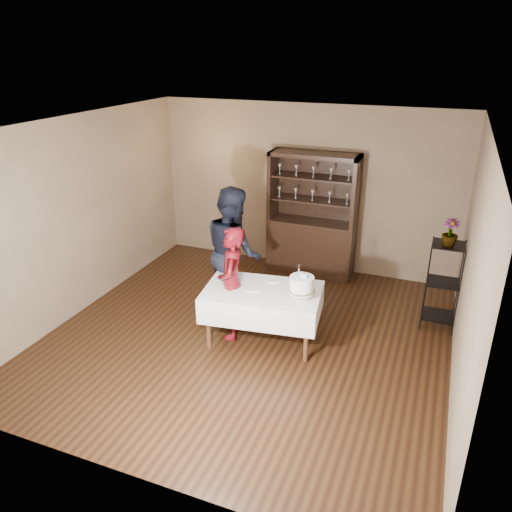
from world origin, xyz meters
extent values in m
plane|color=black|center=(0.00, 0.00, 0.00)|extent=(5.00, 5.00, 0.00)
plane|color=silver|center=(0.00, 0.00, 2.70)|extent=(5.00, 5.00, 0.00)
cube|color=brown|center=(0.00, 2.50, 1.35)|extent=(5.00, 0.02, 2.70)
cube|color=brown|center=(-2.50, 0.00, 1.35)|extent=(0.02, 5.00, 2.70)
cube|color=brown|center=(2.50, 0.00, 1.35)|extent=(0.02, 5.00, 2.70)
cube|color=black|center=(0.20, 2.24, 0.45)|extent=(1.40, 0.48, 0.90)
cube|color=black|center=(0.20, 2.46, 1.45)|extent=(1.40, 0.03, 1.10)
cube|color=black|center=(0.20, 2.24, 1.97)|extent=(1.40, 0.48, 0.06)
cube|color=black|center=(0.20, 2.24, 1.25)|extent=(1.28, 0.42, 0.02)
cube|color=black|center=(0.20, 2.24, 1.62)|extent=(1.28, 0.42, 0.02)
cylinder|color=black|center=(2.08, 1.00, 0.60)|extent=(0.02, 0.02, 1.20)
cylinder|color=black|center=(2.48, 1.00, 0.60)|extent=(0.02, 0.02, 1.20)
cylinder|color=black|center=(2.08, 1.40, 0.60)|extent=(0.02, 0.02, 1.20)
cylinder|color=black|center=(2.48, 1.40, 0.60)|extent=(0.02, 0.02, 1.20)
cube|color=black|center=(2.28, 1.20, 0.15)|extent=(0.40, 0.40, 0.02)
cube|color=black|center=(2.28, 1.20, 0.65)|extent=(0.40, 0.40, 0.01)
cube|color=black|center=(2.28, 1.20, 1.18)|extent=(0.40, 0.40, 0.02)
cube|color=silver|center=(0.20, -0.01, 0.55)|extent=(1.55, 1.08, 0.33)
cylinder|color=#4B2E1B|center=(-0.36, -0.42, 0.34)|extent=(0.06, 0.06, 0.68)
cylinder|color=#4B2E1B|center=(0.85, -0.26, 0.34)|extent=(0.06, 0.06, 0.68)
cylinder|color=#4B2E1B|center=(-0.45, 0.24, 0.34)|extent=(0.06, 0.06, 0.68)
cylinder|color=#4B2E1B|center=(0.76, 0.41, 0.34)|extent=(0.06, 0.06, 0.68)
imported|color=#3D0805|center=(-0.21, -0.03, 0.75)|extent=(0.51, 0.63, 1.49)
imported|color=black|center=(-0.46, 0.59, 0.91)|extent=(1.11, 1.12, 1.82)
cylinder|color=silver|center=(0.71, -0.04, 0.72)|extent=(0.18, 0.18, 0.01)
cylinder|color=silver|center=(0.71, -0.04, 0.76)|extent=(0.05, 0.05, 0.09)
cylinder|color=silver|center=(0.71, -0.04, 0.82)|extent=(0.33, 0.33, 0.01)
cylinder|color=#497035|center=(0.71, -0.04, 0.83)|extent=(0.32, 0.32, 0.02)
cylinder|color=white|center=(0.71, -0.04, 0.91)|extent=(0.34, 0.34, 0.18)
sphere|color=#5E7DC9|center=(0.73, -0.04, 1.02)|extent=(0.02, 0.02, 0.02)
cube|color=silver|center=(0.67, -0.06, 1.07)|extent=(0.02, 0.02, 0.13)
cube|color=black|center=(0.67, -0.06, 1.15)|extent=(0.02, 0.02, 0.05)
cylinder|color=silver|center=(0.08, -0.04, 0.73)|extent=(0.20, 0.20, 0.01)
cylinder|color=silver|center=(0.24, 0.30, 0.73)|extent=(0.23, 0.23, 0.01)
imported|color=#497035|center=(2.27, 1.15, 1.36)|extent=(0.21, 0.21, 0.35)
camera|label=1|loc=(2.14, -5.17, 3.55)|focal=35.00mm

